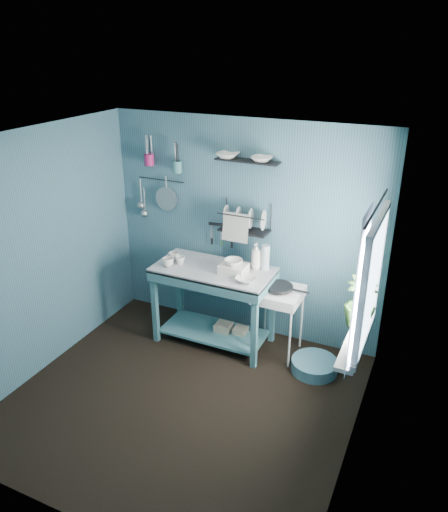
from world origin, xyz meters
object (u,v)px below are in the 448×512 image
at_px(storage_tin_large, 224,332).
at_px(utensil_cup_magenta, 149,160).
at_px(mug_mid, 180,261).
at_px(floor_basin, 314,366).
at_px(water_bottle, 265,257).
at_px(storage_tin_small, 240,335).
at_px(frying_pan, 279,287).
at_px(work_counter, 214,305).
at_px(mug_left, 168,262).
at_px(dish_rack, 244,217).
at_px(hotplate_stand, 277,322).
at_px(utensil_cup_teal, 177,167).
at_px(mug_right, 174,257).
at_px(colander, 166,199).
at_px(potted_plant, 360,302).
at_px(soap_bottle, 256,256).
at_px(wash_tub, 234,269).

bearing_deg(storage_tin_large, utensil_cup_magenta, 163.82).
relative_size(mug_mid, floor_basin, 0.20).
relative_size(water_bottle, storage_tin_small, 1.40).
distance_m(water_bottle, frying_pan, 0.35).
height_order(work_counter, storage_tin_large, work_counter).
distance_m(mug_left, dish_rack, 0.98).
bearing_deg(hotplate_stand, mug_left, -170.80).
bearing_deg(utensil_cup_teal, storage_tin_small, -17.25).
bearing_deg(dish_rack, frying_pan, -22.34).
distance_m(mug_right, colander, 0.73).
xyz_separation_m(water_bottle, storage_tin_large, (-0.42, -0.17, -0.96)).
xyz_separation_m(work_counter, floor_basin, (1.22, -0.08, -0.40)).
bearing_deg(water_bottle, dish_rack, 161.74).
distance_m(mug_mid, dish_rack, 0.86).
relative_size(frying_pan, potted_plant, 0.60).
bearing_deg(storage_tin_small, mug_left, -162.90).
bearing_deg(utensil_cup_magenta, hotplate_stand, -9.21).
relative_size(utensil_cup_teal, storage_tin_large, 0.59).
height_order(utensil_cup_magenta, storage_tin_large, utensil_cup_magenta).
height_order(frying_pan, potted_plant, potted_plant).
height_order(mug_right, storage_tin_small, mug_right).
distance_m(work_counter, potted_plant, 1.79).
relative_size(work_counter, colander, 4.69).
xyz_separation_m(water_bottle, potted_plant, (1.12, -0.59, 0.01)).
distance_m(work_counter, utensil_cup_teal, 1.62).
bearing_deg(potted_plant, floor_basin, 146.00).
relative_size(mug_mid, storage_tin_large, 0.45).
distance_m(mug_left, potted_plant, 2.14).
height_order(mug_mid, potted_plant, potted_plant).
relative_size(potted_plant, storage_tin_small, 2.50).
bearing_deg(mug_right, storage_tin_large, 4.76).
bearing_deg(floor_basin, colander, 166.75).
relative_size(utensil_cup_magenta, storage_tin_large, 0.59).
xyz_separation_m(dish_rack, utensil_cup_teal, (-0.85, 0.05, 0.46)).
xyz_separation_m(mug_mid, frying_pan, (1.11, 0.15, -0.16)).
distance_m(water_bottle, storage_tin_large, 1.06).
relative_size(mug_mid, hotplate_stand, 0.13).
bearing_deg(mug_mid, mug_left, -135.00).
xyz_separation_m(water_bottle, frying_pan, (0.21, -0.13, -0.25)).
distance_m(mug_right, soap_bottle, 0.95).
bearing_deg(potted_plant, frying_pan, 153.57).
height_order(mug_right, soap_bottle, soap_bottle).
bearing_deg(mug_right, utensil_cup_magenta, 143.20).
xyz_separation_m(storage_tin_small, floor_basin, (0.92, -0.16, -0.04)).
distance_m(mug_left, floor_basin, 1.93).
bearing_deg(wash_tub, soap_bottle, 52.31).
bearing_deg(wash_tub, colander, 158.44).
distance_m(potted_plant, storage_tin_large, 1.87).
bearing_deg(mug_left, utensil_cup_teal, 105.11).
bearing_deg(utensil_cup_magenta, dish_rack, -2.35).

